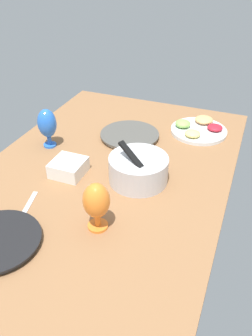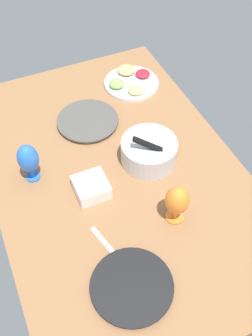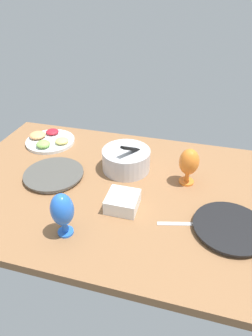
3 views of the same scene
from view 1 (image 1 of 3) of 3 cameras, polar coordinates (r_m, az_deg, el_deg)
The scene contains 8 objects.
ground_plane at distance 150.52cm, azimuth -3.59°, elevation -1.34°, with size 160.00×104.00×4.00cm, color #8C603D.
dinner_plate_left at distance 174.58cm, azimuth 0.60°, elevation 5.37°, with size 29.37×29.37×2.31cm.
mixing_bowl at distance 141.34cm, azimuth 2.08°, elevation -0.01°, with size 24.21×24.21×17.33cm.
fruit_platter at distance 183.44cm, azimuth 11.80°, elevation 6.33°, with size 28.42×28.42×5.40cm.
hurricane_glass_blue at distance 166.63cm, azimuth -12.80°, elevation 7.01°, with size 8.79×8.79×18.97cm.
hurricane_glass_orange at distance 116.17cm, azimuth -4.87°, elevation -5.55°, with size 9.27×9.27×18.37cm.
square_bowl_white at distance 148.32cm, azimuth -9.41°, elevation 0.20°, with size 13.31×13.31×6.31cm.
fork_by_right_plate at distance 135.95cm, azimuth -15.85°, elevation -6.07°, with size 18.00×1.80×0.60cm, color silver.
Camera 1 is at (110.46, 53.57, 85.10)cm, focal length 37.19 mm.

